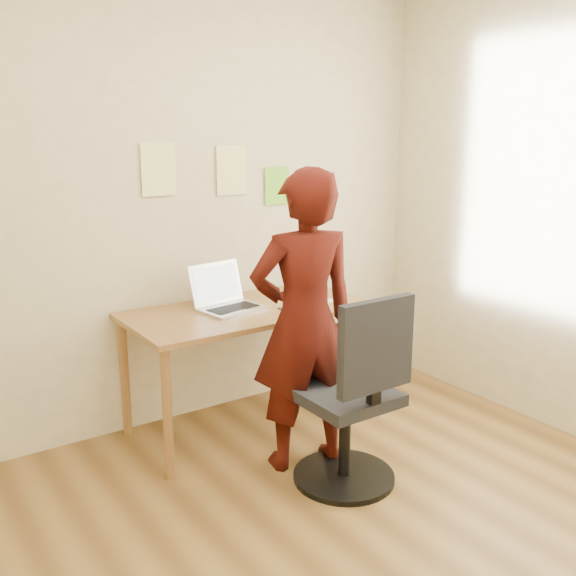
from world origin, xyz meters
TOP-DOWN VIEW (x-y plane):
  - room at (0.00, 0.00)m, footprint 3.58×3.58m
  - desk at (0.23, 1.38)m, footprint 1.40×0.70m
  - laptop at (0.14, 1.44)m, footprint 0.40×0.36m
  - paper_sheet at (0.67, 1.34)m, footprint 0.22×0.30m
  - phone at (0.41, 1.21)m, footprint 0.06×0.12m
  - wall_note_left at (-0.12, 1.74)m, footprint 0.21×0.00m
  - wall_note_mid at (0.36, 1.74)m, footprint 0.21×0.00m
  - wall_note_right at (0.68, 1.74)m, footprint 0.18×0.00m
  - office_chair at (0.32, 0.50)m, footprint 0.52×0.52m
  - person at (0.25, 0.83)m, footprint 0.65×0.50m

SIDE VIEW (x-z plane):
  - office_chair at x=0.32m, z-range -0.07..0.93m
  - desk at x=0.23m, z-range 0.28..1.02m
  - paper_sheet at x=0.67m, z-range 0.74..0.74m
  - phone at x=0.41m, z-range 0.74..0.75m
  - person at x=0.25m, z-range 0.00..1.58m
  - laptop at x=0.14m, z-range 0.67..0.92m
  - room at x=0.00m, z-range -0.04..2.74m
  - wall_note_right at x=0.68m, z-range 1.28..1.52m
  - wall_note_mid at x=0.36m, z-range 1.36..1.66m
  - wall_note_left at x=-0.12m, z-range 1.38..1.68m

